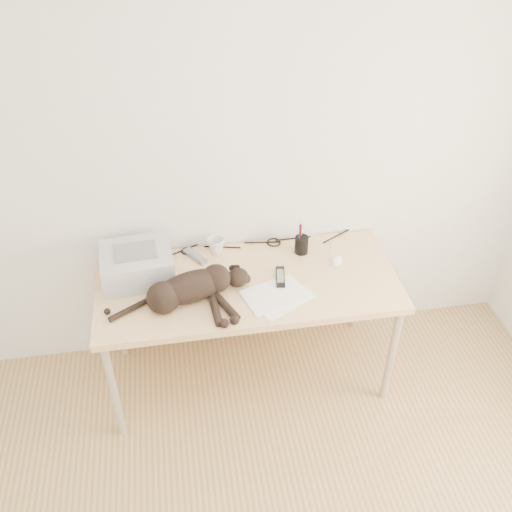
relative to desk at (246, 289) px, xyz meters
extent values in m
plane|color=white|center=(0.00, 0.27, 0.69)|extent=(3.50, 0.00, 3.50)
cube|color=#DEBB82|center=(0.00, -0.09, 0.11)|extent=(1.60, 0.70, 0.04)
cylinder|color=#B8B8BB|center=(-0.75, -0.39, -0.26)|extent=(0.04, 0.04, 0.70)
cylinder|color=#B8B8BB|center=(0.75, -0.39, -0.26)|extent=(0.04, 0.04, 0.70)
cylinder|color=#B8B8BB|center=(-0.75, 0.21, -0.26)|extent=(0.04, 0.04, 0.70)
cylinder|color=#B8B8BB|center=(0.75, 0.21, -0.26)|extent=(0.04, 0.04, 0.70)
cube|color=#DEBB82|center=(0.00, 0.24, -0.21)|extent=(1.48, 0.02, 0.60)
cube|color=silver|center=(-0.57, 0.05, 0.22)|extent=(0.39, 0.34, 0.17)
cube|color=black|center=(-0.57, 0.05, 0.22)|extent=(0.31, 0.04, 0.10)
cube|color=slate|center=(-0.57, 0.05, 0.30)|extent=(0.23, 0.17, 0.01)
cube|color=white|center=(0.15, -0.24, 0.14)|extent=(0.37, 0.34, 0.00)
cube|color=white|center=(0.12, -0.22, 0.14)|extent=(0.35, 0.30, 0.00)
ellipsoid|color=black|center=(-0.30, -0.18, 0.21)|extent=(0.41, 0.26, 0.16)
sphere|color=black|center=(-0.45, -0.23, 0.21)|extent=(0.17, 0.17, 0.17)
ellipsoid|color=black|center=(-0.06, -0.12, 0.19)|extent=(0.14, 0.13, 0.10)
cone|color=black|center=(-0.08, -0.07, 0.23)|extent=(0.05, 0.06, 0.05)
cone|color=black|center=(-0.05, -0.07, 0.22)|extent=(0.05, 0.06, 0.05)
cylinder|color=black|center=(-0.20, -0.30, 0.15)|extent=(0.10, 0.22, 0.04)
cylinder|color=black|center=(-0.14, -0.28, 0.15)|extent=(0.10, 0.22, 0.04)
cylinder|color=black|center=(-0.61, -0.22, 0.15)|extent=(0.24, 0.10, 0.03)
imported|color=silver|center=(-0.14, 0.19, 0.18)|extent=(0.13, 0.13, 0.09)
cylinder|color=black|center=(0.34, 0.11, 0.18)|extent=(0.08, 0.08, 0.10)
cylinder|color=#990C0C|center=(0.33, 0.11, 0.26)|extent=(0.01, 0.01, 0.14)
cylinder|color=navy|center=(0.35, 0.12, 0.26)|extent=(0.01, 0.01, 0.14)
cylinder|color=black|center=(0.34, 0.10, 0.26)|extent=(0.01, 0.01, 0.14)
cube|color=slate|center=(-0.26, 0.16, 0.14)|extent=(0.13, 0.17, 0.02)
cube|color=black|center=(0.17, -0.09, 0.14)|extent=(0.07, 0.17, 0.02)
ellipsoid|color=white|center=(0.51, 0.00, 0.15)|extent=(0.10, 0.12, 0.03)
camera|label=1|loc=(-0.34, -2.37, 2.09)|focal=40.00mm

